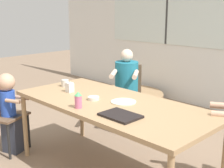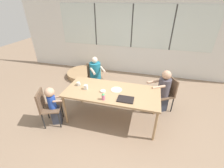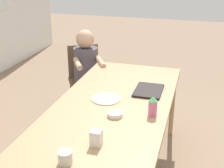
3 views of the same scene
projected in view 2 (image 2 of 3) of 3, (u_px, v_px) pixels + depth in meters
name	position (u px, v px, depth m)	size (l,w,h in m)	color
ground_plane	(112.00, 118.00, 3.65)	(16.00, 16.00, 0.00)	#8C725B
wall_back_with_windows	(132.00, 35.00, 5.19)	(8.40, 0.08, 2.80)	silver
dining_table	(112.00, 93.00, 3.29)	(2.06, 0.92, 0.77)	tan
chair_for_woman_green_shirt	(168.00, 91.00, 3.72)	(0.55, 0.55, 0.87)	brown
chair_for_man_blue_shirt	(94.00, 74.00, 4.55)	(0.56, 0.56, 0.87)	brown
chair_for_toddler	(46.00, 105.00, 3.25)	(0.52, 0.52, 0.87)	brown
person_woman_green_shirt	(162.00, 93.00, 3.69)	(0.59, 0.51, 1.10)	#333847
person_man_blue_shirt	(96.00, 77.00, 4.42)	(0.59, 0.65, 1.11)	#333847
person_toddler	(54.00, 106.00, 3.27)	(0.36, 0.28, 0.94)	#333847
food_tray_dark	(126.00, 99.00, 2.98)	(0.32, 0.24, 0.02)	black
coffee_mug	(79.00, 84.00, 3.46)	(0.09, 0.08, 0.08)	beige
sippy_cup	(103.00, 96.00, 2.96)	(0.07, 0.07, 0.15)	#CC668C
milk_carton_small	(86.00, 87.00, 3.31)	(0.07, 0.07, 0.10)	silver
bowl_white_shallow	(103.00, 91.00, 3.23)	(0.11, 0.11, 0.03)	silver
plate_tortillas	(116.00, 90.00, 3.31)	(0.25, 0.25, 0.01)	beige
folded_table_stack	(85.00, 74.00, 5.57)	(1.26, 1.26, 0.18)	tan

